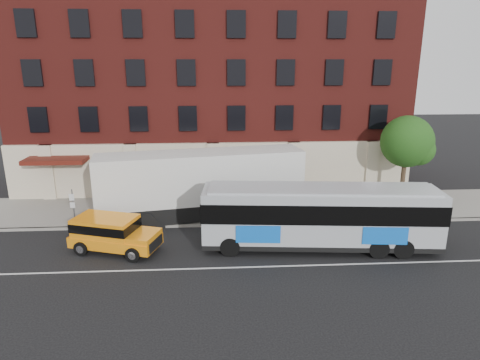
{
  "coord_description": "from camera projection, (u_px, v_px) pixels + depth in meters",
  "views": [
    {
      "loc": [
        0.19,
        -18.19,
        9.94
      ],
      "look_at": [
        1.62,
        5.5,
        3.12
      ],
      "focal_mm": 31.08,
      "sensor_mm": 36.0,
      "label": 1
    }
  ],
  "objects": [
    {
      "name": "kerb",
      "position": [
        214.0,
        225.0,
        25.92
      ],
      "size": [
        60.0,
        0.25,
        0.15
      ],
      "primitive_type": "cube",
      "color": "gray",
      "rests_on": "ground"
    },
    {
      "name": "building",
      "position": [
        212.0,
        90.0,
        34.32
      ],
      "size": [
        30.0,
        12.1,
        15.0
      ],
      "color": "maroon",
      "rests_on": "sidewalk"
    },
    {
      "name": "street_tree",
      "position": [
        407.0,
        144.0,
        28.85
      ],
      "size": [
        3.6,
        3.6,
        6.2
      ],
      "color": "#3B2C1D",
      "rests_on": "sidewalk"
    },
    {
      "name": "city_bus",
      "position": [
        320.0,
        215.0,
        22.46
      ],
      "size": [
        12.88,
        3.85,
        3.48
      ],
      "color": "#A3A8AD",
      "rests_on": "ground"
    },
    {
      "name": "lane_line",
      "position": [
        214.0,
        268.0,
        20.67
      ],
      "size": [
        60.0,
        0.12,
        0.01
      ],
      "primitive_type": "cube",
      "color": "silver",
      "rests_on": "ground"
    },
    {
      "name": "sign_pole",
      "position": [
        73.0,
        206.0,
        25.19
      ],
      "size": [
        0.3,
        0.2,
        2.5
      ],
      "color": "slate",
      "rests_on": "ground"
    },
    {
      "name": "shipping_container",
      "position": [
        201.0,
        186.0,
        26.84
      ],
      "size": [
        13.39,
        4.91,
        4.38
      ],
      "color": "black",
      "rests_on": "ground"
    },
    {
      "name": "ground",
      "position": [
        214.0,
        273.0,
        20.19
      ],
      "size": [
        120.0,
        120.0,
        0.0
      ],
      "primitive_type": "plane",
      "color": "black",
      "rests_on": "ground"
    },
    {
      "name": "yellow_suv",
      "position": [
        111.0,
        232.0,
        22.33
      ],
      "size": [
        5.09,
        3.25,
        1.89
      ],
      "color": "orange",
      "rests_on": "ground"
    },
    {
      "name": "sidewalk",
      "position": [
        214.0,
        209.0,
        28.8
      ],
      "size": [
        60.0,
        6.0,
        0.15
      ],
      "primitive_type": "cube",
      "color": "gray",
      "rests_on": "ground"
    }
  ]
}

